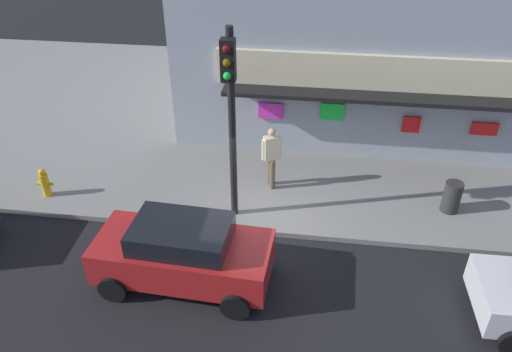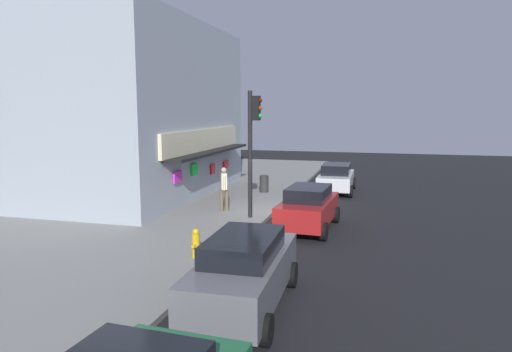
{
  "view_description": "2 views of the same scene",
  "coord_description": "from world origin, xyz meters",
  "px_view_note": "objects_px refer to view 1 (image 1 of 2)",
  "views": [
    {
      "loc": [
        1.24,
        -9.74,
        8.31
      ],
      "look_at": [
        -0.1,
        0.26,
        1.66
      ],
      "focal_mm": 34.75,
      "sensor_mm": 36.0,
      "label": 1
    },
    {
      "loc": [
        -18.54,
        -4.44,
        4.48
      ],
      "look_at": [
        0.14,
        0.67,
        1.7
      ],
      "focal_mm": 33.01,
      "sensor_mm": 36.0,
      "label": 2
    }
  ],
  "objects_px": {
    "fire_hydrant": "(45,183)",
    "pedestrian": "(271,155)",
    "trash_can": "(452,197)",
    "traffic_light": "(231,105)",
    "parked_car_red": "(183,253)"
  },
  "relations": [
    {
      "from": "trash_can",
      "to": "pedestrian",
      "type": "height_order",
      "value": "pedestrian"
    },
    {
      "from": "fire_hydrant",
      "to": "pedestrian",
      "type": "relative_size",
      "value": 0.46
    },
    {
      "from": "trash_can",
      "to": "parked_car_red",
      "type": "relative_size",
      "value": 0.22
    },
    {
      "from": "fire_hydrant",
      "to": "trash_can",
      "type": "relative_size",
      "value": 0.99
    },
    {
      "from": "traffic_light",
      "to": "fire_hydrant",
      "type": "height_order",
      "value": "traffic_light"
    },
    {
      "from": "pedestrian",
      "to": "fire_hydrant",
      "type": "bearing_deg",
      "value": -168.32
    },
    {
      "from": "fire_hydrant",
      "to": "pedestrian",
      "type": "height_order",
      "value": "pedestrian"
    },
    {
      "from": "fire_hydrant",
      "to": "pedestrian",
      "type": "bearing_deg",
      "value": 11.68
    },
    {
      "from": "traffic_light",
      "to": "pedestrian",
      "type": "xyz_separation_m",
      "value": [
        0.83,
        1.5,
        -2.19
      ]
    },
    {
      "from": "fire_hydrant",
      "to": "trash_can",
      "type": "xyz_separation_m",
      "value": [
        11.11,
        0.77,
        0.02
      ]
    },
    {
      "from": "fire_hydrant",
      "to": "parked_car_red",
      "type": "relative_size",
      "value": 0.22
    },
    {
      "from": "trash_can",
      "to": "fire_hydrant",
      "type": "bearing_deg",
      "value": -176.02
    },
    {
      "from": "parked_car_red",
      "to": "traffic_light",
      "type": "bearing_deg",
      "value": 72.84
    },
    {
      "from": "traffic_light",
      "to": "pedestrian",
      "type": "relative_size",
      "value": 2.68
    },
    {
      "from": "traffic_light",
      "to": "trash_can",
      "type": "xyz_separation_m",
      "value": [
        5.73,
        1.0,
        -2.79
      ]
    }
  ]
}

